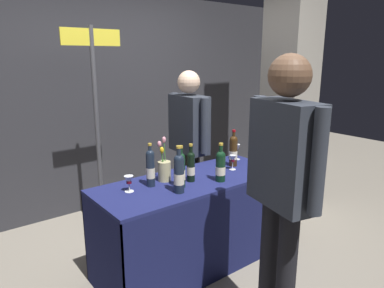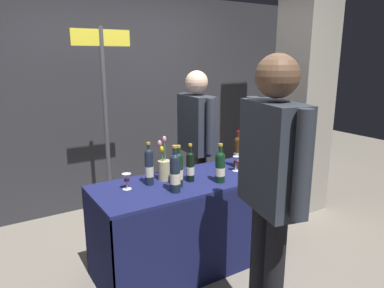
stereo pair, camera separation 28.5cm
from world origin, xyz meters
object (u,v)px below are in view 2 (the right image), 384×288
tasting_table (192,207)px  display_bottle_0 (149,166)px  booth_signpost (105,109)px  wine_glass_mid (127,178)px  flower_vase (164,168)px  featured_wine_bottle (190,166)px  wine_glass_near_vendor (236,161)px  concrete_pillar (307,56)px  taster_foreground_right (272,176)px  vendor_presenter (196,135)px  wine_glass_near_taster (243,150)px

tasting_table → display_bottle_0: display_bottle_0 is taller
booth_signpost → tasting_table: bearing=-71.2°
wine_glass_mid → flower_vase: bearing=6.8°
featured_wine_bottle → booth_signpost: (-0.32, 1.07, 0.35)m
tasting_table → featured_wine_bottle: featured_wine_bottle is taller
wine_glass_near_vendor → flower_vase: 0.66m
concrete_pillar → featured_wine_bottle: bearing=-167.0°
flower_vase → wine_glass_near_vendor: bearing=-12.0°
featured_wine_bottle → taster_foreground_right: taster_foreground_right is taller
display_bottle_0 → flower_vase: bearing=14.6°
display_bottle_0 → wine_glass_mid: bearing=-179.7°
vendor_presenter → booth_signpost: booth_signpost is taller
wine_glass_mid → taster_foreground_right: bearing=-63.6°
tasting_table → taster_foreground_right: (-0.04, -0.93, 0.56)m
wine_glass_mid → booth_signpost: size_ratio=0.06×
tasting_table → vendor_presenter: vendor_presenter is taller
concrete_pillar → flower_vase: bearing=-172.2°
featured_wine_bottle → display_bottle_0: (-0.31, 0.10, 0.02)m
wine_glass_mid → taster_foreground_right: taster_foreground_right is taller
wine_glass_near_vendor → vendor_presenter: (-0.01, 0.63, 0.11)m
wine_glass_near_taster → wine_glass_mid: bearing=-174.7°
vendor_presenter → concrete_pillar: bearing=84.3°
tasting_table → booth_signpost: size_ratio=0.80×
booth_signpost → flower_vase: bearing=-80.4°
wine_glass_near_vendor → display_bottle_0: bearing=173.1°
featured_wine_bottle → booth_signpost: booth_signpost is taller
wine_glass_mid → vendor_presenter: (0.97, 0.53, 0.12)m
display_bottle_0 → wine_glass_mid: size_ratio=2.78×
wine_glass_near_taster → booth_signpost: bearing=141.1°
wine_glass_mid → booth_signpost: bearing=79.1°
flower_vase → display_bottle_0: bearing=-165.4°
wine_glass_near_vendor → tasting_table: bearing=177.3°
tasting_table → wine_glass_mid: (-0.54, 0.07, 0.34)m
concrete_pillar → taster_foreground_right: size_ratio=1.97×
display_bottle_0 → flower_vase: size_ratio=0.96×
wine_glass_mid → featured_wine_bottle: bearing=-11.5°
taster_foreground_right → featured_wine_bottle: bearing=13.1°
vendor_presenter → wine_glass_near_taster: bearing=37.0°
tasting_table → vendor_presenter: 0.87m
concrete_pillar → tasting_table: bearing=-167.7°
vendor_presenter → wine_glass_mid: bearing=-57.1°
tasting_table → taster_foreground_right: 1.09m
display_bottle_0 → wine_glass_mid: 0.20m
concrete_pillar → tasting_table: (-1.73, -0.38, -1.23)m
wine_glass_mid → flower_vase: (0.34, 0.04, 0.01)m
display_bottle_0 → vendor_presenter: 0.95m
flower_vase → booth_signpost: (-0.16, 0.93, 0.38)m
flower_vase → booth_signpost: size_ratio=0.18×
concrete_pillar → wine_glass_near_taster: bearing=-169.5°
concrete_pillar → vendor_presenter: concrete_pillar is taller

